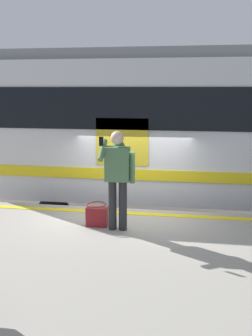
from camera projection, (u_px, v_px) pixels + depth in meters
The scene contains 8 objects.
ground_plane at pixel (129, 260), 7.83m from camera, with size 24.47×24.47×0.00m, color #4C4742.
platform at pixel (102, 302), 5.29m from camera, with size 16.31×5.01×1.14m, color #9E998E.
safety_line at pixel (126, 213), 7.30m from camera, with size 15.99×0.16×0.01m, color yellow.
track_rail_near at pixel (137, 231), 9.20m from camera, with size 21.21×0.08×0.16m, color slate.
track_rail_far at pixel (144, 213), 10.59m from camera, with size 21.21×0.08×0.16m, color slate.
train_carriage at pixel (213, 125), 9.09m from camera, with size 11.46×2.79×4.21m.
passenger at pixel (118, 172), 6.27m from camera, with size 0.57×0.55×1.70m.
handbag at pixel (97, 216), 6.58m from camera, with size 0.37×0.34×0.41m.
Camera 1 is at (-1.08, 7.18, 3.51)m, focal length 40.16 mm.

